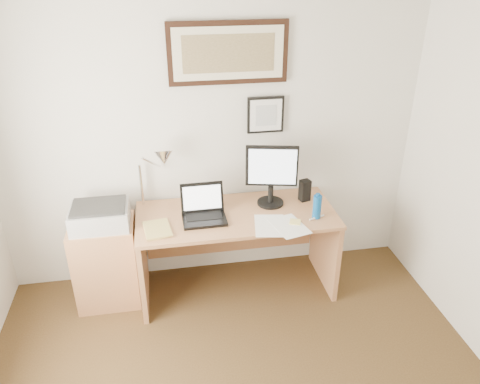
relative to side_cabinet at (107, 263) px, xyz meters
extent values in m
cube|color=silver|center=(0.92, 0.32, 0.89)|extent=(3.50, 0.02, 2.50)
cube|color=#A86E46|center=(0.00, 0.00, 0.00)|extent=(0.50, 0.40, 0.73)
cylinder|color=#0B4E96|center=(1.68, -0.22, 0.48)|extent=(0.07, 0.07, 0.19)
cylinder|color=#0B4E96|center=(1.68, -0.22, 0.59)|extent=(0.03, 0.03, 0.02)
cube|color=black|center=(1.67, 0.08, 0.48)|extent=(0.10, 0.09, 0.18)
cube|color=white|center=(1.29, -0.28, 0.39)|extent=(0.28, 0.37, 0.00)
cube|color=white|center=(1.44, -0.31, 0.39)|extent=(0.30, 0.37, 0.00)
cube|color=#FAE676|center=(1.50, -0.27, 0.39)|extent=(0.11, 0.11, 0.01)
cylinder|color=silver|center=(1.69, -0.23, 0.39)|extent=(0.14, 0.06, 0.02)
imported|color=tan|center=(0.34, -0.21, 0.40)|extent=(0.23, 0.29, 0.02)
cube|color=#A86E46|center=(1.07, -0.05, 0.37)|extent=(1.60, 0.70, 0.03)
cube|color=#A86E46|center=(0.29, -0.05, -0.01)|extent=(0.04, 0.65, 0.72)
cube|color=#A86E46|center=(1.85, -0.05, -0.01)|extent=(0.04, 0.65, 0.72)
cube|color=#A86E46|center=(1.07, 0.28, 0.09)|extent=(1.50, 0.03, 0.55)
cube|color=black|center=(0.80, -0.12, 0.40)|extent=(0.34, 0.24, 0.02)
cube|color=black|center=(0.80, -0.09, 0.41)|extent=(0.28, 0.13, 0.00)
cube|color=black|center=(0.80, 0.02, 0.52)|extent=(0.34, 0.08, 0.23)
cube|color=white|center=(0.80, 0.01, 0.53)|extent=(0.30, 0.06, 0.18)
cylinder|color=black|center=(1.38, 0.07, 0.40)|extent=(0.22, 0.22, 0.02)
cylinder|color=black|center=(1.38, 0.07, 0.48)|extent=(0.04, 0.04, 0.14)
cube|color=black|center=(1.38, 0.06, 0.74)|extent=(0.42, 0.13, 0.34)
cube|color=white|center=(1.38, 0.04, 0.74)|extent=(0.37, 0.09, 0.30)
cube|color=#AAAAAD|center=(0.01, -0.01, 0.44)|extent=(0.44, 0.34, 0.16)
cube|color=#2C2C2C|center=(0.01, -0.01, 0.54)|extent=(0.40, 0.30, 0.02)
cylinder|color=silver|center=(0.33, 0.24, 0.56)|extent=(0.02, 0.02, 0.36)
cylinder|color=silver|center=(0.43, 0.18, 0.78)|extent=(0.15, 0.23, 0.19)
cone|color=silver|center=(0.53, 0.12, 0.84)|extent=(0.16, 0.18, 0.15)
cube|color=black|center=(1.07, 0.30, 1.58)|extent=(0.92, 0.03, 0.47)
cube|color=beige|center=(1.07, 0.28, 1.58)|extent=(0.84, 0.01, 0.39)
cube|color=brown|center=(1.07, 0.27, 1.58)|extent=(0.70, 0.00, 0.28)
cube|color=black|center=(1.37, 0.30, 1.08)|extent=(0.30, 0.02, 0.30)
cube|color=white|center=(1.37, 0.28, 1.08)|extent=(0.26, 0.00, 0.26)
cube|color=#ACB1B6|center=(1.37, 0.28, 1.08)|extent=(0.17, 0.00, 0.17)
camera|label=1|loc=(0.53, -3.27, 2.27)|focal=35.00mm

